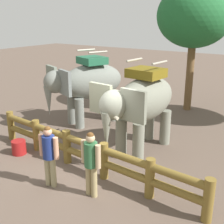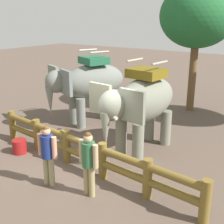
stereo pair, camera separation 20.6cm
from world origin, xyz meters
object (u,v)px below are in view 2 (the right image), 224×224
(elephant_center, at_px, (141,103))
(tourist_woman_in_black, at_px, (89,160))
(log_fence, at_px, (84,151))
(elephant_near_left, at_px, (89,83))
(tree_far_left, at_px, (197,16))
(feed_bucket, at_px, (19,146))
(tourist_man_in_blue, at_px, (48,151))

(elephant_center, relative_size, tourist_woman_in_black, 2.07)
(log_fence, xyz_separation_m, elephant_near_left, (-2.41, 3.25, 1.09))
(tree_far_left, relative_size, feed_bucket, 12.44)
(log_fence, relative_size, elephant_center, 2.15)
(elephant_center, distance_m, feed_bucket, 4.24)
(elephant_center, relative_size, feed_bucket, 7.67)
(log_fence, relative_size, tourist_woman_in_black, 4.45)
(elephant_center, xyz_separation_m, tree_far_left, (-0.32, 5.35, 2.60))
(elephant_near_left, height_order, tourist_woman_in_black, elephant_near_left)
(elephant_center, distance_m, tourist_man_in_blue, 3.42)
(tourist_woman_in_black, height_order, feed_bucket, tourist_woman_in_black)
(log_fence, bearing_deg, feed_bucket, -171.49)
(log_fence, bearing_deg, tourist_woman_in_black, -44.05)
(elephant_near_left, distance_m, tourist_man_in_blue, 4.99)
(log_fence, xyz_separation_m, tree_far_left, (0.39, 7.39, 3.69))
(log_fence, height_order, tourist_woman_in_black, tourist_woman_in_black)
(log_fence, xyz_separation_m, feed_bucket, (-2.46, -0.37, -0.37))
(tree_far_left, xyz_separation_m, feed_bucket, (-2.85, -7.76, -4.06))
(tourist_woman_in_black, height_order, tree_far_left, tree_far_left)
(elephant_center, bearing_deg, tree_far_left, 93.46)
(log_fence, xyz_separation_m, elephant_center, (0.72, 2.04, 1.09))
(tourist_man_in_blue, distance_m, tree_far_left, 9.20)
(elephant_center, bearing_deg, log_fence, -109.30)
(log_fence, height_order, feed_bucket, log_fence)
(log_fence, relative_size, elephant_near_left, 2.11)
(elephant_center, xyz_separation_m, tourist_woman_in_black, (0.24, -2.97, -0.70))
(tourist_woman_in_black, relative_size, feed_bucket, 3.71)
(tourist_man_in_blue, bearing_deg, tourist_woman_in_black, 11.55)
(tourist_man_in_blue, bearing_deg, feed_bucket, 160.35)
(tourist_woman_in_black, distance_m, tree_far_left, 8.97)
(elephant_center, distance_m, tree_far_left, 5.96)
(log_fence, height_order, elephant_center, elephant_center)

